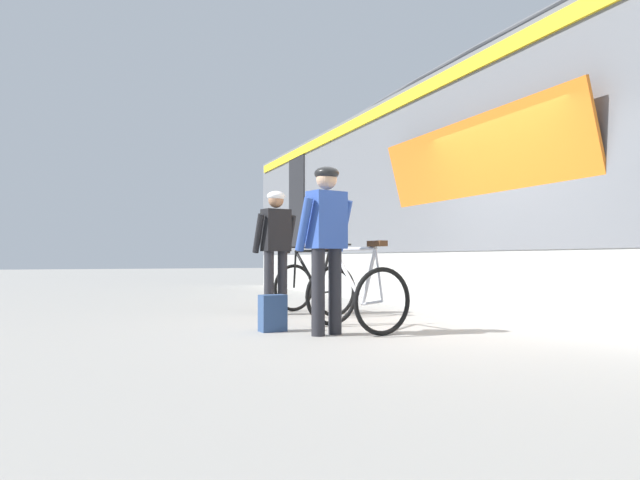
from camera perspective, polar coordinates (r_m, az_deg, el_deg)
The scene contains 7 objects.
ground_plane at distance 6.79m, azimuth 9.53°, elevation -8.56°, with size 80.00×80.00×0.00m, color gray.
train_car at distance 9.08m, azimuth 22.34°, elevation 5.70°, with size 3.25×20.09×3.88m.
cyclist_near_in_dark at distance 8.22m, azimuth -4.41°, elevation -0.05°, with size 0.65×0.39×1.76m.
cyclist_far_in_blue at distance 6.02m, azimuth 0.64°, elevation 0.60°, with size 0.66×0.40×1.76m.
bicycle_near_black at distance 8.29m, azimuth -0.64°, elevation -4.57°, with size 0.94×1.21×0.99m.
bicycle_far_silver at distance 6.42m, azimuth 3.55°, elevation -5.37°, with size 0.85×1.16×0.99m.
backpack_on_platform at distance 6.36m, azimuth -4.71°, elevation -7.23°, with size 0.28×0.18×0.40m, color navy.
Camera 1 is at (-3.51, -5.76, 0.80)m, focal length 32.29 mm.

